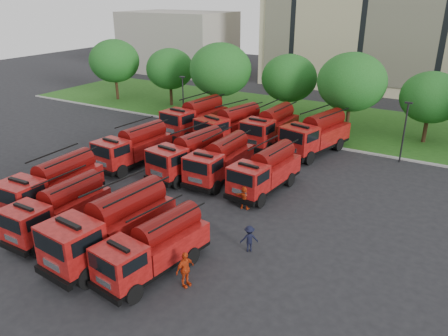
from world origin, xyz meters
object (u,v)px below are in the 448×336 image
Objects in this scene: fire_truck_2 at (112,225)px; fire_truck_5 at (190,154)px; firefighter_0 at (100,265)px; fire_truck_7 at (265,170)px; fire_truck_8 at (195,117)px; fire_truck_10 at (270,126)px; fire_truck_4 at (134,146)px; fire_truck_9 at (231,125)px; fire_truck_6 at (220,160)px; firefighter_3 at (249,251)px; fire_truck_1 at (59,209)px; fire_truck_3 at (154,246)px; firefighter_1 at (106,259)px; firefighter_2 at (186,286)px; fire_truck_11 at (316,134)px; fire_truck_0 at (53,184)px; firefighter_5 at (245,209)px; firefighter_4 at (80,191)px.

fire_truck_2 is 11.58m from fire_truck_5.
fire_truck_7 is at bearing 69.34° from firefighter_0.
firefighter_0 is at bearing -62.30° from fire_truck_8.
fire_truck_2 reaches higher than fire_truck_10.
fire_truck_4 is 9.71m from fire_truck_9.
firefighter_0 is at bearing -88.08° from fire_truck_6.
fire_truck_7 is at bearing -105.43° from firefighter_3.
fire_truck_1 is 4.37m from fire_truck_2.
fire_truck_3 is 3.33m from firefighter_1.
firefighter_3 is at bearing -2.85° from firefighter_2.
fire_truck_10 is at bearing 79.83° from fire_truck_1.
firefighter_1 is at bearing -86.89° from fire_truck_11.
firefighter_0 is (8.25, -21.20, -1.73)m from fire_truck_8.
firefighter_1 is 7.72m from firefighter_3.
fire_truck_10 is (2.30, 9.73, 0.06)m from fire_truck_5.
fire_truck_4 is at bearing -164.22° from fire_truck_5.
firefighter_2 is at bearing -73.72° from fire_truck_11.
fire_truck_4 is at bearing -172.03° from fire_truck_6.
fire_truck_3 is 0.95× the size of fire_truck_7.
firefighter_1 reaches higher than firefighter_0.
fire_truck_0 is at bearing -126.41° from fire_truck_6.
fire_truck_1 is 3.95× the size of firefighter_5.
fire_truck_4 reaches higher than fire_truck_3.
fire_truck_6 is at bearing -90.82° from firefighter_4.
fire_truck_6 is 4.44× the size of firefighter_3.
fire_truck_11 is (4.19, 9.23, 0.18)m from fire_truck_6.
firefighter_3 is at bearing 37.58° from fire_truck_2.
fire_truck_10 is 3.80× the size of firefighter_4.
fire_truck_4 is at bearing -122.19° from fire_truck_10.
fire_truck_2 is 1.87m from firefighter_1.
fire_truck_0 is 4.01× the size of firefighter_1.
fire_truck_7 is 4.17× the size of firefighter_0.
fire_truck_5 reaches higher than firefighter_5.
fire_truck_4 reaches higher than firefighter_2.
fire_truck_8 is at bearing 97.00° from fire_truck_4.
fire_truck_3 reaches higher than firefighter_0.
fire_truck_1 is 10.95m from fire_truck_4.
firefighter_0 is at bearing -78.26° from fire_truck_2.
fire_truck_2 reaches higher than fire_truck_6.
fire_truck_10 is 4.02× the size of firefighter_2.
fire_truck_0 is 1.00× the size of fire_truck_4.
fire_truck_9 reaches higher than fire_truck_7.
fire_truck_3 is 11.64m from fire_truck_7.
fire_truck_0 is 8.30m from firefighter_0.
fire_truck_11 reaches higher than firefighter_5.
firefighter_1 is at bearing -101.13° from fire_truck_7.
fire_truck_8 is at bearing -82.99° from firefighter_3.
firefighter_0 is 1.01× the size of firefighter_5.
fire_truck_8 is at bearing 46.01° from firefighter_2.
fire_truck_6 is (2.54, 0.34, -0.07)m from fire_truck_5.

